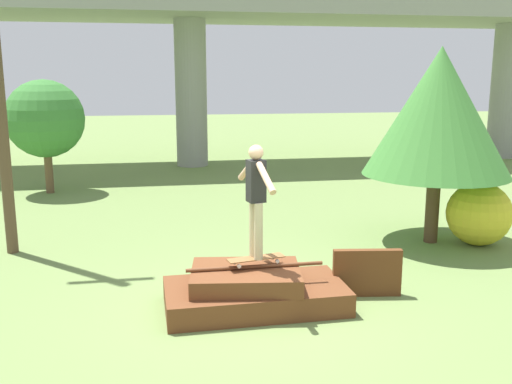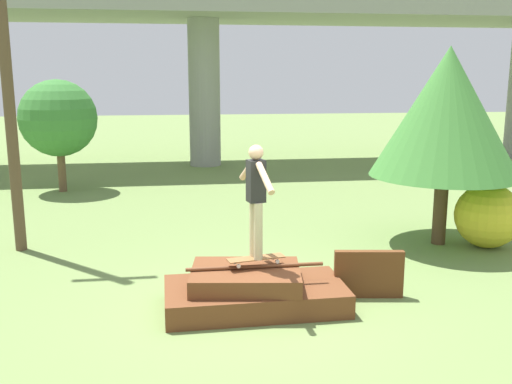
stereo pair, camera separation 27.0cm
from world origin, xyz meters
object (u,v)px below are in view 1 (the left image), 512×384
at_px(skateboard, 256,258).
at_px(tree_behind_right, 438,112).
at_px(skater, 256,194).
at_px(bush_yellow_flowering, 479,214).
at_px(tree_behind_left, 45,119).

height_order(skateboard, tree_behind_right, tree_behind_right).
bearing_deg(skater, tree_behind_right, 32.88).
distance_m(skater, bush_yellow_flowering, 5.24).
height_order(tree_behind_left, tree_behind_right, tree_behind_right).
bearing_deg(tree_behind_left, bush_yellow_flowering, -36.41).
relative_size(skateboard, bush_yellow_flowering, 0.69).
relative_size(skater, tree_behind_right, 0.42).
bearing_deg(skater, skateboard, 180.00).
bearing_deg(tree_behind_right, skater, -147.12).
distance_m(tree_behind_left, tree_behind_right, 10.20).
bearing_deg(tree_behind_left, skateboard, -64.26).
relative_size(tree_behind_left, bush_yellow_flowering, 2.55).
bearing_deg(bush_yellow_flowering, skater, -154.97).
bearing_deg(tree_behind_left, tree_behind_right, -37.52).
bearing_deg(bush_yellow_flowering, tree_behind_right, 157.01).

